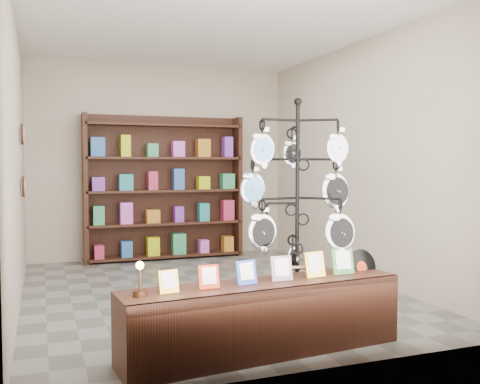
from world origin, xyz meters
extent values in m
plane|color=slate|center=(0.00, 0.00, 0.00)|extent=(5.00, 5.00, 0.00)
plane|color=#C1B29C|center=(0.00, 2.50, 1.50)|extent=(4.00, 0.00, 4.00)
plane|color=#C1B29C|center=(0.00, -2.50, 1.50)|extent=(4.00, 0.00, 4.00)
plane|color=#C1B29C|center=(-2.00, 0.00, 1.50)|extent=(0.00, 5.00, 5.00)
plane|color=#C1B29C|center=(2.00, 0.00, 1.50)|extent=(0.00, 5.00, 5.00)
plane|color=white|center=(0.00, 0.00, 3.00)|extent=(5.00, 5.00, 0.00)
cylinder|color=black|center=(0.27, -1.70, 0.01)|extent=(0.51, 0.51, 0.03)
cylinder|color=black|center=(0.27, -1.70, 0.98)|extent=(0.04, 0.04, 1.97)
sphere|color=black|center=(0.27, -1.70, 1.99)|extent=(0.07, 0.07, 0.07)
ellipsoid|color=silver|center=(0.33, -1.50, 0.62)|extent=(0.11, 0.06, 0.21)
cube|color=tan|center=(0.15, -1.95, 0.63)|extent=(0.37, 0.09, 0.04)
cube|color=black|center=(-0.18, -2.06, 0.28)|extent=(2.28, 0.66, 0.55)
cube|color=gold|center=(-0.95, -2.13, 0.63)|extent=(0.15, 0.06, 0.16)
cube|color=red|center=(-0.64, -2.10, 0.64)|extent=(0.16, 0.07, 0.17)
cube|color=#263FA5|center=(-0.34, -2.07, 0.64)|extent=(0.17, 0.07, 0.18)
cube|color=#E54C33|center=(-0.03, -2.05, 0.65)|extent=(0.18, 0.07, 0.19)
cube|color=gold|center=(0.27, -2.02, 0.65)|extent=(0.19, 0.08, 0.20)
cube|color=#337233|center=(0.55, -1.99, 0.66)|extent=(0.20, 0.08, 0.21)
cylinder|color=black|center=(0.78, -1.92, 0.58)|extent=(0.31, 0.10, 0.30)
cylinder|color=red|center=(0.78, -1.92, 0.58)|extent=(0.10, 0.04, 0.10)
cylinder|color=#482714|center=(-1.15, -2.15, 0.57)|extent=(0.10, 0.10, 0.04)
cylinder|color=#482714|center=(-1.15, -2.15, 0.66)|extent=(0.02, 0.02, 0.14)
sphere|color=#FFBF59|center=(-1.15, -2.15, 0.76)|extent=(0.06, 0.06, 0.06)
cube|color=black|center=(0.00, 2.44, 1.10)|extent=(2.40, 0.04, 2.20)
cube|color=black|center=(-1.18, 2.28, 1.10)|extent=(0.06, 0.36, 2.20)
cube|color=black|center=(1.18, 2.28, 1.10)|extent=(0.06, 0.36, 2.20)
cube|color=black|center=(0.00, 2.28, 0.05)|extent=(2.36, 0.36, 0.04)
cube|color=black|center=(0.00, 2.28, 0.55)|extent=(2.36, 0.36, 0.03)
cube|color=black|center=(0.00, 2.28, 1.05)|extent=(2.36, 0.36, 0.04)
cube|color=black|center=(0.00, 2.28, 1.55)|extent=(2.36, 0.36, 0.04)
cube|color=black|center=(0.00, 2.28, 2.05)|extent=(2.36, 0.36, 0.04)
cylinder|color=black|center=(-1.97, 0.80, 1.80)|extent=(0.03, 0.24, 0.24)
cylinder|color=black|center=(-1.97, 0.80, 1.20)|extent=(0.03, 0.24, 0.24)
camera|label=1|loc=(-1.77, -5.79, 1.46)|focal=40.00mm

